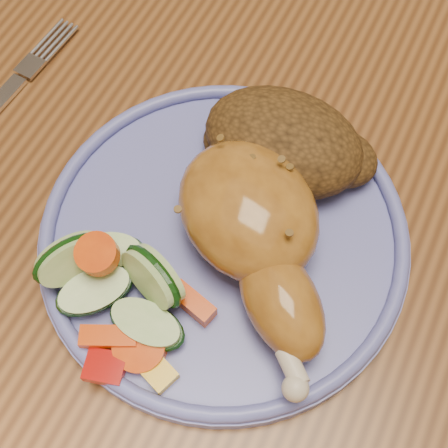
# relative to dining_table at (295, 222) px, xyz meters

# --- Properties ---
(ground) EXTENTS (4.00, 4.00, 0.00)m
(ground) POSITION_rel_dining_table_xyz_m (0.00, 0.00, -0.67)
(ground) COLOR #502F1B
(ground) RESTS_ON ground
(dining_table) EXTENTS (0.90, 1.40, 0.75)m
(dining_table) POSITION_rel_dining_table_xyz_m (0.00, 0.00, 0.00)
(dining_table) COLOR brown
(dining_table) RESTS_ON ground
(plate) EXTENTS (0.25, 0.25, 0.01)m
(plate) POSITION_rel_dining_table_xyz_m (-0.03, -0.08, 0.09)
(plate) COLOR #6065B7
(plate) RESTS_ON dining_table
(plate_rim) EXTENTS (0.25, 0.25, 0.01)m
(plate_rim) POSITION_rel_dining_table_xyz_m (-0.03, -0.08, 0.10)
(plate_rim) COLOR #6065B7
(plate_rim) RESTS_ON plate
(chicken_leg) EXTENTS (0.16, 0.16, 0.06)m
(chicken_leg) POSITION_rel_dining_table_xyz_m (-0.01, -0.08, 0.12)
(chicken_leg) COLOR #AD6E24
(chicken_leg) RESTS_ON plate
(rice_pilaf) EXTENTS (0.12, 0.08, 0.05)m
(rice_pilaf) POSITION_rel_dining_table_xyz_m (-0.02, -0.00, 0.11)
(rice_pilaf) COLOR #4E3213
(rice_pilaf) RESTS_ON plate
(vegetable_pile) EXTENTS (0.12, 0.11, 0.05)m
(vegetable_pile) POSITION_rel_dining_table_xyz_m (-0.07, -0.15, 0.11)
(vegetable_pile) COLOR #A50A05
(vegetable_pile) RESTS_ON plate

